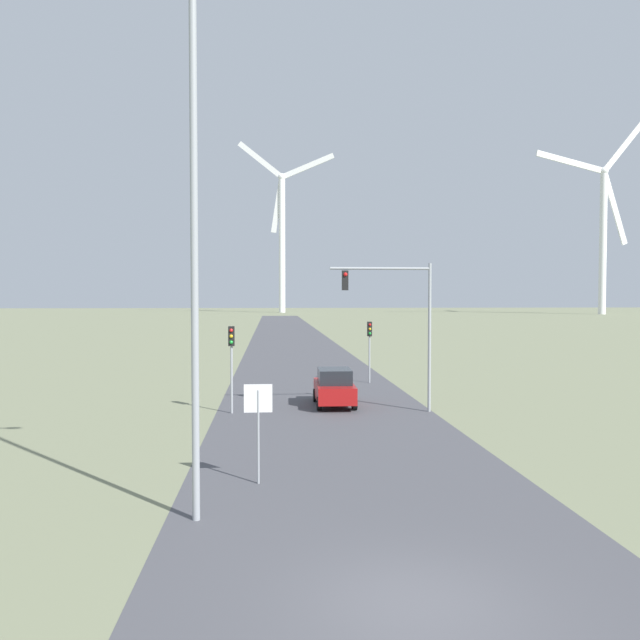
% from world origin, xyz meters
% --- Properties ---
extents(ground_plane, '(600.00, 600.00, 0.00)m').
position_xyz_m(ground_plane, '(0.00, 0.00, 0.00)').
color(ground_plane, '#757A5B').
extents(road_surface, '(10.00, 240.00, 0.01)m').
position_xyz_m(road_surface, '(0.00, 48.00, 0.00)').
color(road_surface, '#47474C').
rests_on(road_surface, ground).
extents(streetlamp, '(3.57, 0.32, 13.04)m').
position_xyz_m(streetlamp, '(-4.27, 4.43, 7.91)').
color(streetlamp, '#93999E').
rests_on(streetlamp, ground).
extents(stop_sign_near, '(0.81, 0.07, 2.85)m').
position_xyz_m(stop_sign_near, '(-2.85, 7.23, 2.00)').
color(stop_sign_near, '#93999E').
rests_on(stop_sign_near, ground).
extents(traffic_light_post_near_left, '(0.28, 0.34, 3.99)m').
position_xyz_m(traffic_light_post_near_left, '(-4.28, 18.15, 2.93)').
color(traffic_light_post_near_left, '#93999E').
rests_on(traffic_light_post_near_left, ground).
extents(traffic_light_post_near_right, '(0.28, 0.34, 3.80)m').
position_xyz_m(traffic_light_post_near_right, '(3.62, 27.77, 2.79)').
color(traffic_light_post_near_right, '#93999E').
rests_on(traffic_light_post_near_right, ground).
extents(traffic_light_mast_overhead, '(4.70, 0.35, 6.88)m').
position_xyz_m(traffic_light_mast_overhead, '(3.32, 17.86, 4.87)').
color(traffic_light_mast_overhead, '#93999E').
rests_on(traffic_light_mast_overhead, ground).
extents(car_approaching, '(1.88, 4.13, 1.83)m').
position_xyz_m(car_approaching, '(0.60, 19.73, 0.91)').
color(car_approaching, maroon).
rests_on(car_approaching, ground).
extents(wind_turbine_left, '(33.24, 7.40, 59.56)m').
position_xyz_m(wind_turbine_left, '(1.36, 206.71, 28.78)').
color(wind_turbine_left, white).
rests_on(wind_turbine_left, ground).
extents(wind_turbine_center, '(39.42, 6.27, 63.05)m').
position_xyz_m(wind_turbine_center, '(100.73, 176.83, 28.24)').
color(wind_turbine_center, white).
rests_on(wind_turbine_center, ground).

